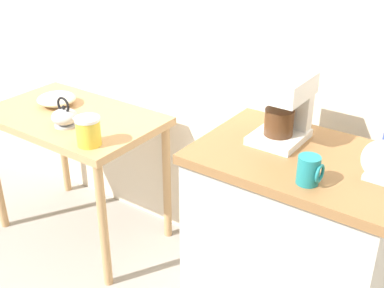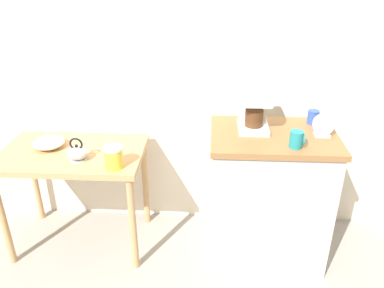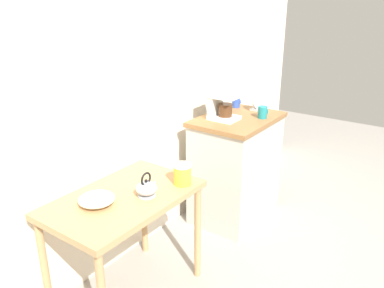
{
  "view_description": "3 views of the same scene",
  "coord_description": "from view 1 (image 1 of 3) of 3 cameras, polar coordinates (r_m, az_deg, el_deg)",
  "views": [
    {
      "loc": [
        1.15,
        -1.51,
        1.74
      ],
      "look_at": [
        0.09,
        -0.02,
        0.81
      ],
      "focal_mm": 46.36,
      "sensor_mm": 36.0,
      "label": 1
    },
    {
      "loc": [
        0.19,
        -2.14,
        1.89
      ],
      "look_at": [
        0.07,
        0.01,
        0.81
      ],
      "focal_mm": 36.56,
      "sensor_mm": 36.0,
      "label": 2
    },
    {
      "loc": [
        -2.12,
        -1.47,
        1.82
      ],
      "look_at": [
        -0.09,
        -0.01,
        0.87
      ],
      "focal_mm": 36.64,
      "sensor_mm": 36.0,
      "label": 3
    }
  ],
  "objects": [
    {
      "name": "ground_plane",
      "position": [
        2.57,
        -1.51,
        -15.68
      ],
      "size": [
        8.0,
        8.0,
        0.0
      ],
      "primitive_type": "plane",
      "color": "gray"
    },
    {
      "name": "wooden_table",
      "position": [
        2.66,
        -13.4,
        1.44
      ],
      "size": [
        0.91,
        0.56,
        0.73
      ],
      "color": "tan",
      "rests_on": "ground_plane"
    },
    {
      "name": "kitchen_counter",
      "position": [
        2.07,
        11.27,
        -12.29
      ],
      "size": [
        0.76,
        0.54,
        0.9
      ],
      "color": "#BCB7AD",
      "rests_on": "ground_plane"
    },
    {
      "name": "bowl_stoneware",
      "position": [
        2.75,
        -15.32,
        5.02
      ],
      "size": [
        0.2,
        0.2,
        0.06
      ],
      "color": "beige",
      "rests_on": "wooden_table"
    },
    {
      "name": "teakettle",
      "position": [
        2.48,
        -14.41,
        3.06
      ],
      "size": [
        0.16,
        0.13,
        0.15
      ],
      "color": "#B2B5BA",
      "rests_on": "wooden_table"
    },
    {
      "name": "canister_enamel",
      "position": [
        2.25,
        -11.84,
        1.45
      ],
      "size": [
        0.11,
        0.11,
        0.13
      ],
      "color": "gold",
      "rests_on": "wooden_table"
    },
    {
      "name": "coffee_maker",
      "position": [
        1.87,
        10.56,
        4.54
      ],
      "size": [
        0.18,
        0.22,
        0.26
      ],
      "color": "white",
      "rests_on": "kitchen_counter"
    },
    {
      "name": "mug_dark_teal",
      "position": [
        1.63,
        13.33,
        -2.96
      ],
      "size": [
        0.08,
        0.07,
        0.1
      ],
      "color": "teal",
      "rests_on": "kitchen_counter"
    },
    {
      "name": "table_clock",
      "position": [
        1.71,
        20.88,
        -2.13
      ],
      "size": [
        0.13,
        0.06,
        0.14
      ],
      "color": "#B2B5BA",
      "rests_on": "kitchen_counter"
    }
  ]
}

